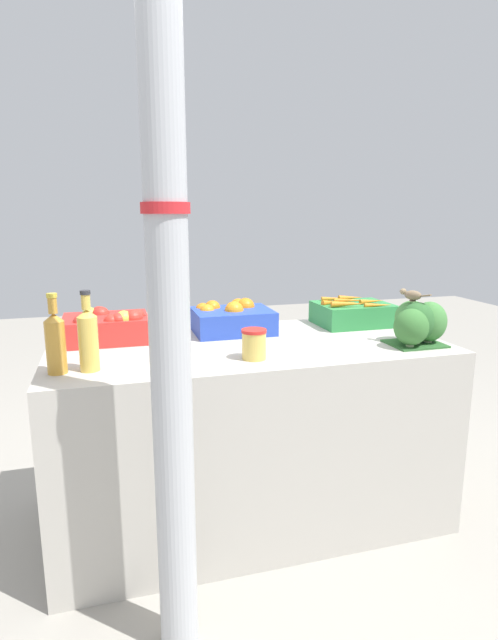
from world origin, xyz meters
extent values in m
plane|color=gray|center=(0.00, 0.00, 0.00)|extent=(10.00, 10.00, 0.00)
cube|color=#B7B2A8|center=(0.00, 0.00, 0.40)|extent=(1.64, 0.79, 0.80)
cylinder|color=#B7BABF|center=(-0.41, -0.62, 1.23)|extent=(0.12, 0.12, 2.46)
cylinder|color=red|center=(-0.41, -0.62, 1.35)|extent=(0.13, 0.13, 0.03)
cube|color=red|center=(-0.58, 0.21, 0.85)|extent=(0.35, 0.28, 0.11)
sphere|color=red|center=(-0.60, 0.28, 0.90)|extent=(0.08, 0.08, 0.08)
sphere|color=red|center=(-0.67, 0.13, 0.90)|extent=(0.08, 0.08, 0.08)
sphere|color=#9EBC42|center=(-0.51, 0.13, 0.90)|extent=(0.07, 0.07, 0.07)
sphere|color=red|center=(-0.53, 0.12, 0.90)|extent=(0.06, 0.06, 0.06)
sphere|color=red|center=(-0.56, 0.12, 0.90)|extent=(0.07, 0.07, 0.07)
sphere|color=red|center=(-0.66, 0.18, 0.89)|extent=(0.08, 0.08, 0.08)
sphere|color=red|center=(-0.45, 0.19, 0.90)|extent=(0.07, 0.07, 0.07)
sphere|color=red|center=(-0.52, 0.12, 0.90)|extent=(0.06, 0.06, 0.06)
sphere|color=#9EBC42|center=(-0.65, 0.30, 0.90)|extent=(0.07, 0.07, 0.07)
sphere|color=red|center=(-0.61, 0.30, 0.90)|extent=(0.07, 0.07, 0.07)
sphere|color=red|center=(-0.47, 0.13, 0.90)|extent=(0.08, 0.08, 0.08)
cube|color=#2847B7|center=(-0.02, 0.21, 0.85)|extent=(0.35, 0.28, 0.11)
sphere|color=orange|center=(0.06, 0.27, 0.90)|extent=(0.09, 0.09, 0.09)
sphere|color=orange|center=(0.03, 0.29, 0.89)|extent=(0.07, 0.07, 0.07)
sphere|color=orange|center=(-0.02, 0.19, 0.90)|extent=(0.09, 0.09, 0.09)
sphere|color=orange|center=(-0.14, 0.30, 0.89)|extent=(0.07, 0.07, 0.07)
sphere|color=orange|center=(-0.10, 0.29, 0.90)|extent=(0.08, 0.08, 0.08)
sphere|color=orange|center=(-0.13, 0.24, 0.90)|extent=(0.07, 0.07, 0.07)
sphere|color=orange|center=(0.03, 0.29, 0.90)|extent=(0.08, 0.08, 0.08)
cube|color=#2D8442|center=(0.59, 0.21, 0.85)|extent=(0.35, 0.28, 0.11)
cone|color=orange|center=(0.52, 0.13, 0.92)|extent=(0.16, 0.06, 0.03)
cone|color=orange|center=(0.66, 0.09, 0.91)|extent=(0.14, 0.04, 0.02)
cone|color=orange|center=(0.49, 0.22, 0.91)|extent=(0.13, 0.06, 0.03)
cone|color=orange|center=(0.57, 0.20, 0.92)|extent=(0.16, 0.06, 0.02)
cone|color=orange|center=(0.60, 0.26, 0.92)|extent=(0.13, 0.04, 0.03)
cone|color=orange|center=(0.52, 0.17, 0.92)|extent=(0.13, 0.04, 0.03)
cone|color=orange|center=(0.68, 0.18, 0.92)|extent=(0.14, 0.03, 0.02)
cone|color=orange|center=(0.54, 0.31, 0.91)|extent=(0.14, 0.04, 0.02)
cube|color=#2D602D|center=(0.66, -0.22, 0.80)|extent=(0.22, 0.18, 0.01)
ellipsoid|color=#387033|center=(0.61, -0.26, 0.89)|extent=(0.14, 0.14, 0.15)
cylinder|color=#B2C693|center=(0.61, -0.26, 0.82)|extent=(0.03, 0.03, 0.02)
ellipsoid|color=#2D602D|center=(0.66, -0.23, 0.90)|extent=(0.14, 0.14, 0.16)
cylinder|color=#B2C693|center=(0.66, -0.23, 0.82)|extent=(0.03, 0.03, 0.02)
ellipsoid|color=#427F3D|center=(0.72, -0.22, 0.89)|extent=(0.14, 0.14, 0.17)
cylinder|color=#B2C693|center=(0.72, -0.22, 0.82)|extent=(0.03, 0.03, 0.02)
ellipsoid|color=#427F3D|center=(0.67, -0.17, 0.90)|extent=(0.14, 0.14, 0.15)
cylinder|color=#B2C693|center=(0.67, -0.17, 0.82)|extent=(0.03, 0.03, 0.02)
cylinder|color=gold|center=(-0.75, -0.21, 0.89)|extent=(0.07, 0.07, 0.18)
cone|color=gold|center=(-0.75, -0.21, 0.99)|extent=(0.07, 0.07, 0.03)
cylinder|color=gold|center=(-0.75, -0.21, 1.04)|extent=(0.03, 0.03, 0.05)
cylinder|color=gold|center=(-0.75, -0.21, 1.07)|extent=(0.03, 0.03, 0.01)
cylinder|color=gold|center=(-0.64, -0.21, 0.89)|extent=(0.07, 0.07, 0.19)
cone|color=gold|center=(-0.64, -0.21, 1.00)|extent=(0.07, 0.07, 0.03)
cylinder|color=gold|center=(-0.64, -0.21, 1.04)|extent=(0.03, 0.03, 0.05)
cylinder|color=#2D2D33|center=(-0.64, -0.21, 1.07)|extent=(0.04, 0.04, 0.01)
cylinder|color=#DBBC56|center=(-0.05, -0.23, 0.85)|extent=(0.09, 0.09, 0.10)
cylinder|color=red|center=(-0.05, -0.23, 0.91)|extent=(0.10, 0.10, 0.01)
cube|color=#4C3D2D|center=(0.65, -0.20, 0.98)|extent=(0.02, 0.02, 0.01)
ellipsoid|color=#7A664C|center=(0.65, -0.20, 1.01)|extent=(0.07, 0.08, 0.04)
sphere|color=#897556|center=(0.62, -0.17, 1.02)|extent=(0.03, 0.03, 0.03)
cone|color=#4C3D28|center=(0.62, -0.16, 1.02)|extent=(0.01, 0.02, 0.01)
cube|color=#7A664C|center=(0.68, -0.25, 1.01)|extent=(0.04, 0.04, 0.01)
camera|label=1|loc=(-0.56, -1.97, 1.33)|focal=28.00mm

